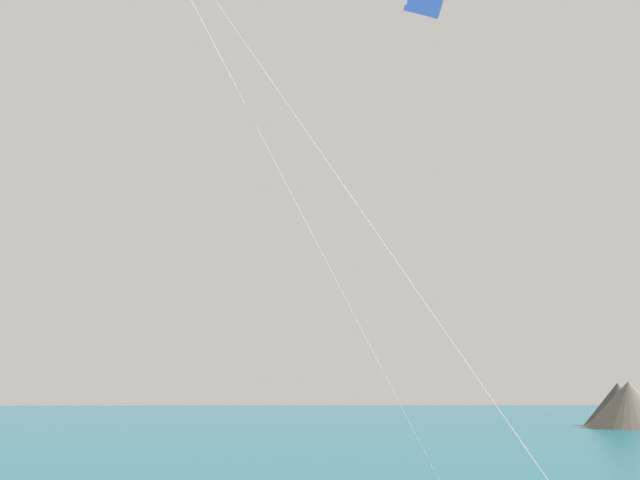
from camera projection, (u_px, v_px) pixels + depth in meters
sea at (301, 425)px, 76.74m from camera, size 200.00×120.00×0.20m
headland_right at (625, 408)px, 72.25m from camera, size 9.26×10.80×4.34m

